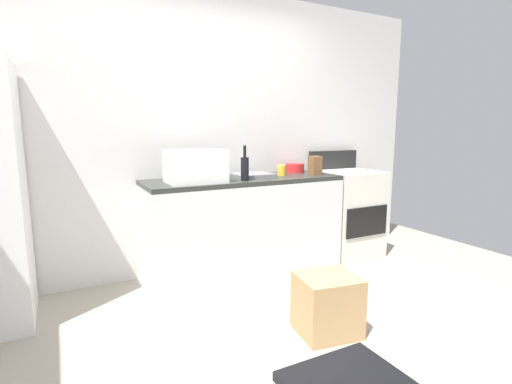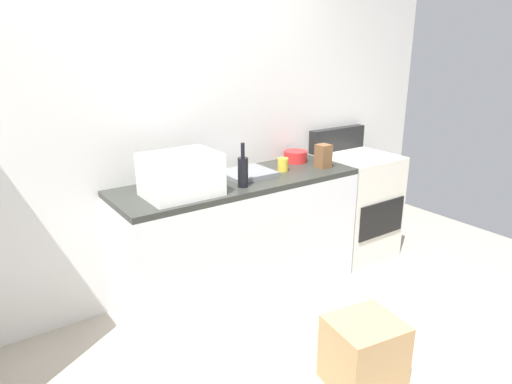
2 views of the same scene
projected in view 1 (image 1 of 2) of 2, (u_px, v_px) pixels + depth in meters
The scene contains 11 objects.
ground_plane at pixel (284, 342), 2.43m from camera, with size 6.00×6.00×0.00m, color #9E9384.
wall_back at pixel (199, 133), 3.57m from camera, with size 5.00×0.10×2.60m, color silver.
kitchen_counter at pixel (244, 226), 3.54m from camera, with size 1.80×0.60×0.90m.
stove_oven at pixel (346, 211), 4.10m from camera, with size 0.60×0.61×1.10m.
microwave at pixel (195, 166), 3.14m from camera, with size 0.46×0.34×0.27m, color white.
sink_basin at pixel (252, 175), 3.56m from camera, with size 0.36×0.32×0.03m, color slate.
wine_bottle at pixel (245, 168), 3.27m from camera, with size 0.07×0.07×0.30m.
coffee_mug at pixel (282, 170), 3.63m from camera, with size 0.08×0.08×0.10m, color gold.
knife_block at pixel (315, 165), 3.68m from camera, with size 0.10×0.10×0.18m, color brown.
mixing_bowl at pixel (295, 168), 3.89m from camera, with size 0.19×0.19×0.09m, color red.
cardboard_box_medium at pixel (327, 305), 2.52m from camera, with size 0.38×0.34×0.39m, color tan.
Camera 1 is at (-1.20, -1.90, 1.34)m, focal length 26.84 mm.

